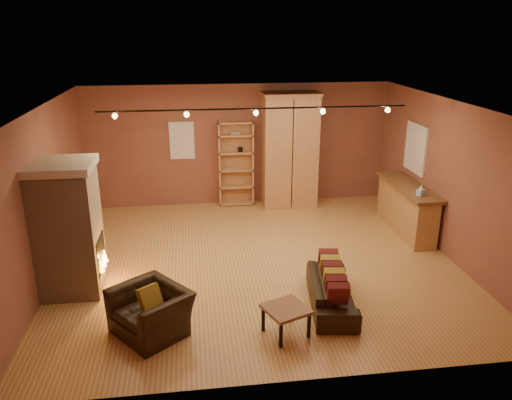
{
  "coord_description": "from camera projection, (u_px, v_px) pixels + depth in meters",
  "views": [
    {
      "loc": [
        -1.11,
        -8.07,
        4.03
      ],
      "look_at": [
        0.0,
        0.2,
        1.1
      ],
      "focal_mm": 35.0,
      "sensor_mm": 36.0,
      "label": 1
    }
  ],
  "objects": [
    {
      "name": "left_wall",
      "position": [
        45.0,
        196.0,
        8.12
      ],
      "size": [
        0.02,
        6.5,
        2.8
      ],
      "primitive_type": "cube",
      "color": "brown",
      "rests_on": "floor"
    },
    {
      "name": "bookcase",
      "position": [
        236.0,
        163.0,
        11.61
      ],
      "size": [
        0.81,
        0.32,
        1.98
      ],
      "color": "tan",
      "rests_on": "floor"
    },
    {
      "name": "loveseat",
      "position": [
        332.0,
        285.0,
        7.49
      ],
      "size": [
        0.68,
        1.64,
        0.7
      ],
      "rotation": [
        0.0,
        0.0,
        1.43
      ],
      "color": "black",
      "rests_on": "floor"
    },
    {
      "name": "floor",
      "position": [
        257.0,
        261.0,
        9.02
      ],
      "size": [
        7.0,
        7.0,
        0.0
      ],
      "primitive_type": "plane",
      "color": "#AE773D",
      "rests_on": "ground"
    },
    {
      "name": "armchair",
      "position": [
        150.0,
        304.0,
        6.8
      ],
      "size": [
        1.11,
        1.17,
        0.86
      ],
      "rotation": [
        0.0,
        0.0,
        -0.9
      ],
      "color": "black",
      "rests_on": "floor"
    },
    {
      "name": "back_wall",
      "position": [
        239.0,
        145.0,
        11.59
      ],
      "size": [
        7.0,
        0.02,
        2.8
      ],
      "primitive_type": "cube",
      "color": "brown",
      "rests_on": "floor"
    },
    {
      "name": "back_window",
      "position": [
        182.0,
        141.0,
        11.36
      ],
      "size": [
        0.56,
        0.04,
        0.86
      ],
      "primitive_type": "cube",
      "color": "white",
      "rests_on": "back_wall"
    },
    {
      "name": "right_window",
      "position": [
        416.0,
        148.0,
        10.22
      ],
      "size": [
        0.05,
        0.9,
        1.0
      ],
      "primitive_type": "cube",
      "color": "white",
      "rests_on": "right_wall"
    },
    {
      "name": "armoire",
      "position": [
        290.0,
        150.0,
        11.45
      ],
      "size": [
        1.29,
        0.73,
        2.63
      ],
      "color": "tan",
      "rests_on": "floor"
    },
    {
      "name": "track_rail",
      "position": [
        256.0,
        110.0,
        8.31
      ],
      "size": [
        5.2,
        0.09,
        0.13
      ],
      "color": "black",
      "rests_on": "ceiling"
    },
    {
      "name": "coffee_table",
      "position": [
        286.0,
        311.0,
        6.78
      ],
      "size": [
        0.71,
        0.71,
        0.41
      ],
      "rotation": [
        0.0,
        0.0,
        0.39
      ],
      "color": "brown",
      "rests_on": "floor"
    },
    {
      "name": "right_wall",
      "position": [
        449.0,
        180.0,
        8.99
      ],
      "size": [
        0.02,
        6.5,
        2.8
      ],
      "primitive_type": "cube",
      "color": "brown",
      "rests_on": "floor"
    },
    {
      "name": "fireplace",
      "position": [
        69.0,
        228.0,
        7.72
      ],
      "size": [
        1.01,
        0.98,
        2.12
      ],
      "color": "tan",
      "rests_on": "floor"
    },
    {
      "name": "tissue_box",
      "position": [
        421.0,
        191.0,
        9.36
      ],
      "size": [
        0.13,
        0.13,
        0.21
      ],
      "rotation": [
        0.0,
        0.0,
        0.3
      ],
      "color": "#84B3D4",
      "rests_on": "bar_counter"
    },
    {
      "name": "bar_counter",
      "position": [
        406.0,
        208.0,
        10.16
      ],
      "size": [
        0.57,
        2.09,
        1.0
      ],
      "color": "tan",
      "rests_on": "floor"
    },
    {
      "name": "ceiling",
      "position": [
        258.0,
        106.0,
        8.09
      ],
      "size": [
        7.0,
        7.0,
        0.0
      ],
      "primitive_type": "plane",
      "rotation": [
        3.14,
        0.0,
        0.0
      ],
      "color": "brown",
      "rests_on": "back_wall"
    }
  ]
}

